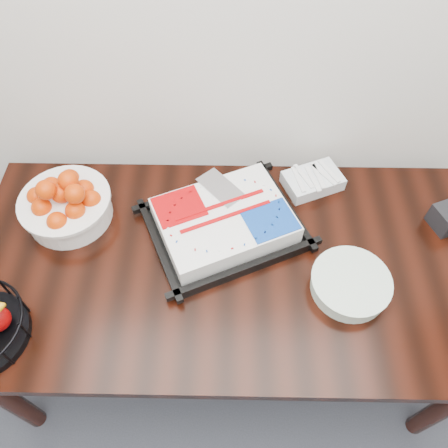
{
  "coord_description": "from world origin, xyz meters",
  "views": [
    {
      "loc": [
        0.0,
        1.22,
        2.05
      ],
      "look_at": [
        -0.01,
        2.1,
        0.83
      ],
      "focal_mm": 35.0,
      "sensor_mm": 36.0,
      "label": 1
    }
  ],
  "objects_px": {
    "cake_tray": "(224,222)",
    "plate_stack": "(350,284)",
    "tangerine_bowl": "(65,201)",
    "table": "(227,273)"
  },
  "relations": [
    {
      "from": "cake_tray",
      "to": "plate_stack",
      "type": "distance_m",
      "value": 0.47
    },
    {
      "from": "tangerine_bowl",
      "to": "plate_stack",
      "type": "xyz_separation_m",
      "value": [
        0.98,
        -0.28,
        -0.06
      ]
    },
    {
      "from": "tangerine_bowl",
      "to": "plate_stack",
      "type": "height_order",
      "value": "tangerine_bowl"
    },
    {
      "from": "table",
      "to": "tangerine_bowl",
      "type": "bearing_deg",
      "value": 162.46
    },
    {
      "from": "cake_tray",
      "to": "plate_stack",
      "type": "bearing_deg",
      "value": -29.11
    },
    {
      "from": "tangerine_bowl",
      "to": "cake_tray",
      "type": "bearing_deg",
      "value": -5.44
    },
    {
      "from": "table",
      "to": "plate_stack",
      "type": "xyz_separation_m",
      "value": [
        0.4,
        -0.1,
        0.12
      ]
    },
    {
      "from": "tangerine_bowl",
      "to": "table",
      "type": "bearing_deg",
      "value": -17.54
    },
    {
      "from": "table",
      "to": "cake_tray",
      "type": "relative_size",
      "value": 2.85
    },
    {
      "from": "table",
      "to": "tangerine_bowl",
      "type": "relative_size",
      "value": 5.5
    }
  ]
}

